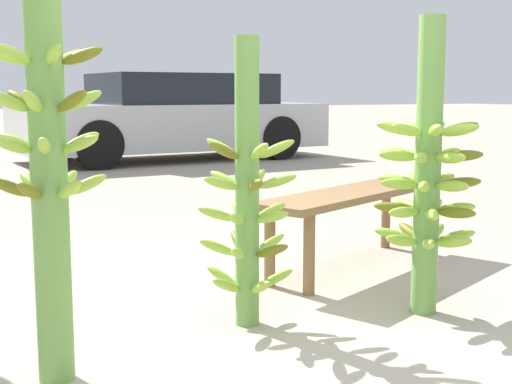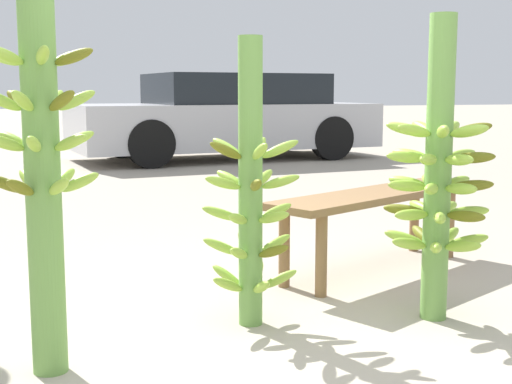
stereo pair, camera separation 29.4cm
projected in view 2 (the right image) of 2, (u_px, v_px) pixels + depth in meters
ground_plane at (297, 367)px, 2.67m from camera, size 80.00×80.00×0.00m
banana_stalk_left at (42, 156)px, 2.53m from camera, size 0.41×0.41×1.54m
banana_stalk_center at (250, 194)px, 3.10m from camera, size 0.44×0.44×1.26m
banana_stalk_right at (438, 177)px, 3.17m from camera, size 0.49×0.49×1.36m
market_bench at (374, 204)px, 4.06m from camera, size 1.52×0.90×0.46m
parked_car at (227, 117)px, 10.78m from camera, size 4.56×2.03×1.28m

